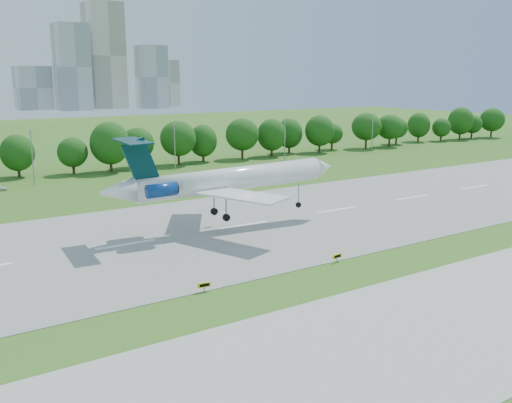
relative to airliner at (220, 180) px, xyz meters
name	(u,v)px	position (x,y,z in m)	size (l,w,h in m)	color
ground	(348,267)	(4.12, -25.17, -8.00)	(600.00, 600.00, 0.00)	#295516
runway	(243,225)	(4.12, -0.17, -7.96)	(400.00, 45.00, 0.08)	gray
taxiway	(468,315)	(4.12, -43.17, -7.96)	(400.00, 23.00, 0.08)	#ADADA8
tree_line	(105,147)	(4.12, 66.83, -1.82)	(288.40, 8.40, 10.40)	#382314
light_poles	(108,151)	(1.62, 56.83, -1.67)	(175.90, 0.25, 12.19)	gray
skyline	(101,69)	(104.28, 365.44, 22.46)	(127.00, 52.00, 80.00)	#B2B2B7
airliner	(220,180)	(0.00, 0.00, 0.00)	(40.16, 29.15, 13.48)	white
taxi_sign_left	(204,285)	(-15.23, -22.67, -7.19)	(1.58, 0.34, 1.11)	gray
taxi_sign_centre	(337,256)	(4.35, -22.86, -7.19)	(1.58, 0.36, 1.10)	gray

